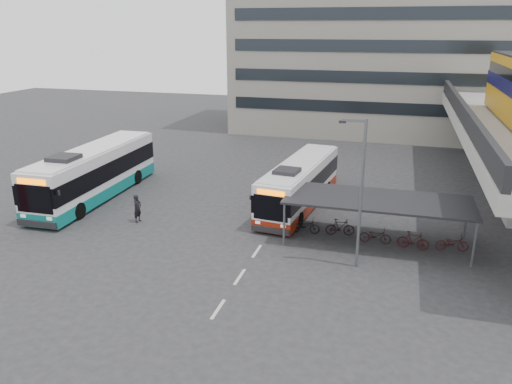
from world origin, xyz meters
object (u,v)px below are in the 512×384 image
(pedestrian, at_px, (137,208))
(lamp_post, at_px, (360,186))
(bus_teal, at_px, (95,173))
(bus_main, at_px, (300,184))

(pedestrian, height_order, lamp_post, lamp_post)
(bus_teal, height_order, lamp_post, lamp_post)
(pedestrian, distance_m, lamp_post, 13.98)
(bus_teal, xyz_separation_m, pedestrian, (5.13, -3.44, -0.88))
(bus_teal, bearing_deg, pedestrian, -35.16)
(bus_teal, relative_size, pedestrian, 7.36)
(pedestrian, xyz_separation_m, lamp_post, (13.35, -2.41, 3.37))
(bus_teal, bearing_deg, lamp_post, -18.92)
(pedestrian, bearing_deg, bus_teal, 64.44)
(bus_main, xyz_separation_m, lamp_post, (4.40, -7.98, 2.72))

